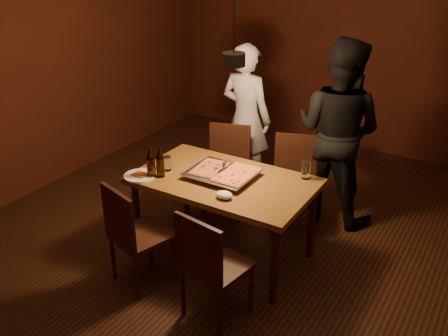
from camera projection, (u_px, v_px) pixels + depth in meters
The scene contains 19 objects.
room_shell at pixel (233, 104), 3.94m from camera, with size 6.00×6.00×6.00m.
dining_table at pixel (224, 187), 4.22m from camera, with size 1.50×0.90×0.75m.
chair_far_left at pixel (227, 161), 5.04m from camera, with size 0.53×0.53×0.49m.
chair_far_right at pixel (295, 173), 4.78m from camera, with size 0.54×0.54×0.49m.
chair_near_left at pixel (132, 228), 3.89m from camera, with size 0.52×0.52×0.49m.
chair_near_right at pixel (209, 259), 3.51m from camera, with size 0.48×0.48×0.49m.
pizza_tray at pixel (222, 174), 4.21m from camera, with size 0.55×0.45×0.05m, color silver.
pizza_meat at pixel (209, 168), 4.25m from camera, with size 0.23×0.36×0.02m, color maroon.
pizza_cheese at pixel (237, 174), 4.13m from camera, with size 0.27×0.42×0.02m, color gold.
spatula at pixel (222, 170), 4.20m from camera, with size 0.09×0.24×0.04m, color silver, non-canonical shape.
beer_bottle_a at pixel (151, 163), 4.15m from camera, with size 0.07×0.07×0.27m.
beer_bottle_b at pixel (160, 162), 4.17m from camera, with size 0.07×0.07×0.27m.
water_glass_left at pixel (167, 163), 4.32m from camera, with size 0.08×0.08×0.13m, color silver.
water_glass_right at pixel (306, 170), 4.16m from camera, with size 0.07×0.07×0.15m, color silver.
plate_slice at pixel (140, 176), 4.22m from camera, with size 0.27×0.27×0.03m.
napkin at pixel (224, 195), 3.87m from camera, with size 0.14×0.10×0.06m, color white.
diner_white at pixel (246, 118), 5.39m from camera, with size 0.59×0.39×1.62m, color white.
diner_dark at pixel (338, 132), 4.77m from camera, with size 0.87×0.68×1.80m, color black.
pendant_lamp at pixel (234, 58), 3.78m from camera, with size 0.18×0.18×1.10m.
Camera 1 is at (1.91, -3.27, 2.61)m, focal length 40.00 mm.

